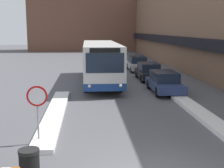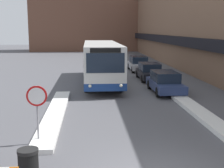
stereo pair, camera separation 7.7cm
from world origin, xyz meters
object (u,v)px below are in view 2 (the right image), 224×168
city_bus (101,61)px  trash_bin (28,165)px  parked_car_front (165,82)px  parked_car_back (138,64)px  stop_sign (37,102)px  parked_car_middle (149,71)px

city_bus → trash_bin: 16.61m
trash_bin → parked_car_front: bearing=60.4°
city_bus → parked_car_back: city_bus is taller
city_bus → parked_car_back: (4.10, 6.91, -0.99)m
parked_car_back → stop_sign: (-7.01, -20.27, 0.85)m
parked_car_front → parked_car_middle: size_ratio=1.03×
parked_car_back → stop_sign: stop_sign is taller
city_bus → parked_car_middle: 4.36m
parked_car_back → stop_sign: size_ratio=2.06×
parked_car_back → city_bus: bearing=-120.7°
parked_car_front → stop_sign: (-7.01, -9.02, 0.88)m
parked_car_front → trash_bin: size_ratio=4.70×
city_bus → parked_car_front: (4.10, -4.34, -1.02)m
city_bus → parked_car_back: 8.09m
parked_car_middle → parked_car_back: 5.84m
parked_car_front → parked_car_middle: 5.40m
city_bus → parked_car_front: size_ratio=2.74×
parked_car_front → trash_bin: 13.80m
parked_car_middle → stop_sign: 16.07m
parked_car_middle → stop_sign: bearing=-115.9°
parked_car_front → parked_car_back: parked_car_back is taller
parked_car_middle → parked_car_back: (0.00, 5.84, 0.03)m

